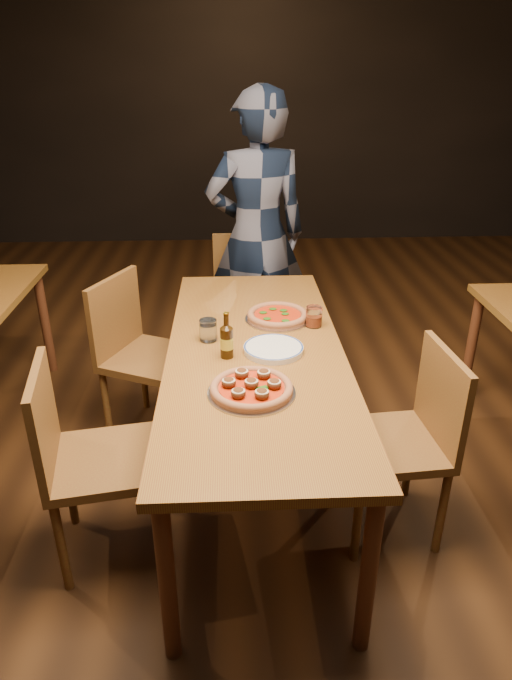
{
  "coord_description": "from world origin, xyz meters",
  "views": [
    {
      "loc": [
        -0.11,
        -2.31,
        1.91
      ],
      "look_at": [
        0.0,
        -0.05,
        0.82
      ],
      "focal_mm": 30.0,
      "sensor_mm": 36.0,
      "label": 1
    }
  ],
  "objects_px": {
    "table_main": "(255,363)",
    "pizza_meatball": "(251,388)",
    "chair_main_nw": "(105,459)",
    "chair_main_e": "(391,442)",
    "amber_glass": "(314,317)",
    "diner": "(257,236)",
    "plate_stack": "(273,349)",
    "chair_main_sw": "(151,357)",
    "chair_end": "(245,301)",
    "water_glass": "(208,330)",
    "pizza_margherita": "(278,316)",
    "beer_bottle": "(227,342)"
  },
  "relations": [
    {
      "from": "chair_end",
      "to": "plate_stack",
      "type": "distance_m",
      "value": 1.38
    },
    {
      "from": "diner",
      "to": "water_glass",
      "type": "bearing_deg",
      "value": 66.4
    },
    {
      "from": "chair_main_nw",
      "to": "diner",
      "type": "relative_size",
      "value": 0.51
    },
    {
      "from": "chair_main_e",
      "to": "diner",
      "type": "distance_m",
      "value": 1.79
    },
    {
      "from": "water_glass",
      "to": "table_main",
      "type": "bearing_deg",
      "value": -25.77
    },
    {
      "from": "pizza_meatball",
      "to": "plate_stack",
      "type": "xyz_separation_m",
      "value": [
        0.11,
        0.36,
        -0.01
      ]
    },
    {
      "from": "chair_main_nw",
      "to": "diner",
      "type": "height_order",
      "value": "diner"
    },
    {
      "from": "chair_end",
      "to": "beer_bottle",
      "type": "relative_size",
      "value": 4.41
    },
    {
      "from": "table_main",
      "to": "beer_bottle",
      "type": "xyz_separation_m",
      "value": [
        -0.13,
        -0.07,
        0.15
      ]
    },
    {
      "from": "pizza_margherita",
      "to": "amber_glass",
      "type": "distance_m",
      "value": 0.2
    },
    {
      "from": "amber_glass",
      "to": "pizza_meatball",
      "type": "bearing_deg",
      "value": -117.95
    },
    {
      "from": "chair_main_sw",
      "to": "plate_stack",
      "type": "relative_size",
      "value": 3.52
    },
    {
      "from": "water_glass",
      "to": "chair_main_sw",
      "type": "bearing_deg",
      "value": 132.21
    },
    {
      "from": "chair_main_sw",
      "to": "amber_glass",
      "type": "bearing_deg",
      "value": -80.7
    },
    {
      "from": "table_main",
      "to": "diner",
      "type": "xyz_separation_m",
      "value": [
        0.07,
        1.32,
        0.24
      ]
    },
    {
      "from": "diner",
      "to": "plate_stack",
      "type": "bearing_deg",
      "value": 80.09
    },
    {
      "from": "chair_main_nw",
      "to": "chair_main_sw",
      "type": "xyz_separation_m",
      "value": [
        0.08,
        0.89,
        0.0
      ]
    },
    {
      "from": "chair_main_nw",
      "to": "beer_bottle",
      "type": "bearing_deg",
      "value": -65.47
    },
    {
      "from": "amber_glass",
      "to": "diner",
      "type": "relative_size",
      "value": 0.05
    },
    {
      "from": "chair_main_nw",
      "to": "beer_bottle",
      "type": "height_order",
      "value": "beer_bottle"
    },
    {
      "from": "water_glass",
      "to": "chair_end",
      "type": "bearing_deg",
      "value": 80.34
    },
    {
      "from": "chair_main_nw",
      "to": "chair_end",
      "type": "distance_m",
      "value": 1.84
    },
    {
      "from": "chair_main_e",
      "to": "chair_end",
      "type": "distance_m",
      "value": 1.76
    },
    {
      "from": "plate_stack",
      "to": "diner",
      "type": "relative_size",
      "value": 0.15
    },
    {
      "from": "amber_glass",
      "to": "table_main",
      "type": "bearing_deg",
      "value": -141.02
    },
    {
      "from": "chair_end",
      "to": "water_glass",
      "type": "height_order",
      "value": "chair_end"
    },
    {
      "from": "beer_bottle",
      "to": "chair_end",
      "type": "bearing_deg",
      "value": 85.07
    },
    {
      "from": "table_main",
      "to": "amber_glass",
      "type": "distance_m",
      "value": 0.4
    },
    {
      "from": "pizza_meatball",
      "to": "amber_glass",
      "type": "distance_m",
      "value": 0.71
    },
    {
      "from": "pizza_meatball",
      "to": "amber_glass",
      "type": "height_order",
      "value": "amber_glass"
    },
    {
      "from": "table_main",
      "to": "pizza_meatball",
      "type": "height_order",
      "value": "pizza_meatball"
    },
    {
      "from": "amber_glass",
      "to": "plate_stack",
      "type": "bearing_deg",
      "value": -129.02
    },
    {
      "from": "table_main",
      "to": "water_glass",
      "type": "relative_size",
      "value": 19.5
    },
    {
      "from": "chair_main_nw",
      "to": "chair_main_e",
      "type": "height_order",
      "value": "chair_main_nw"
    },
    {
      "from": "table_main",
      "to": "chair_main_sw",
      "type": "relative_size",
      "value": 2.1
    },
    {
      "from": "table_main",
      "to": "chair_end",
      "type": "xyz_separation_m",
      "value": [
        -0.01,
        1.32,
        -0.22
      ]
    },
    {
      "from": "chair_main_sw",
      "to": "amber_glass",
      "type": "xyz_separation_m",
      "value": [
        0.85,
        -0.23,
        0.32
      ]
    },
    {
      "from": "pizza_margherita",
      "to": "diner",
      "type": "distance_m",
      "value": 1.0
    },
    {
      "from": "chair_main_sw",
      "to": "chair_main_e",
      "type": "distance_m",
      "value": 1.38
    },
    {
      "from": "chair_end",
      "to": "water_glass",
      "type": "bearing_deg",
      "value": -100.21
    },
    {
      "from": "diner",
      "to": "chair_main_e",
      "type": "bearing_deg",
      "value": 96.3
    },
    {
      "from": "pizza_margherita",
      "to": "plate_stack",
      "type": "height_order",
      "value": "pizza_margherita"
    },
    {
      "from": "pizza_meatball",
      "to": "beer_bottle",
      "type": "height_order",
      "value": "beer_bottle"
    },
    {
      "from": "pizza_margherita",
      "to": "beer_bottle",
      "type": "xyz_separation_m",
      "value": [
        -0.26,
        -0.4,
        0.05
      ]
    },
    {
      "from": "chair_main_sw",
      "to": "water_glass",
      "type": "relative_size",
      "value": 9.27
    },
    {
      "from": "chair_end",
      "to": "table_main",
      "type": "bearing_deg",
      "value": -90.13
    },
    {
      "from": "chair_main_nw",
      "to": "plate_stack",
      "type": "distance_m",
      "value": 0.86
    },
    {
      "from": "chair_main_e",
      "to": "chair_main_sw",
      "type": "bearing_deg",
      "value": -130.87
    },
    {
      "from": "chair_main_sw",
      "to": "pizza_meatball",
      "type": "relative_size",
      "value": 2.72
    },
    {
      "from": "chair_main_nw",
      "to": "water_glass",
      "type": "relative_size",
      "value": 9.17
    }
  ]
}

